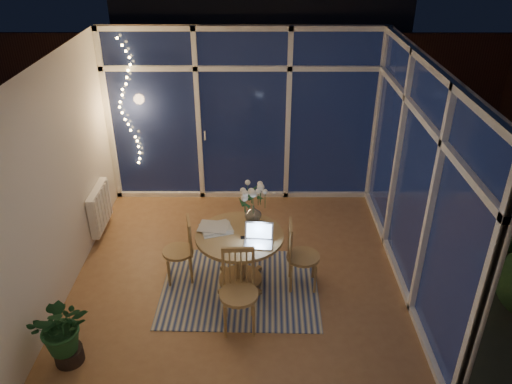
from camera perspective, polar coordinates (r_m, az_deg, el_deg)
floor at (r=6.26m, az=-1.78°, el=-9.20°), size 4.00×4.00×0.00m
ceiling at (r=5.09m, az=-2.23°, el=14.50°), size 4.00×4.00×0.00m
wall_back at (r=7.38m, az=-1.46°, el=8.61°), size 4.00×0.04×2.60m
wall_front at (r=3.90m, az=-2.98°, el=-12.35°), size 4.00×0.04×2.60m
wall_left at (r=5.97m, az=-21.53°, el=1.33°), size 0.04×4.00×2.60m
wall_right at (r=5.83m, az=18.06°, el=1.31°), size 0.04×4.00×2.60m
window_wall_back at (r=7.35m, az=-1.47°, el=8.50°), size 4.00×0.10×2.60m
window_wall_right at (r=5.82m, az=17.69°, el=1.31°), size 0.10×4.00×2.60m
radiator at (r=7.11m, az=-17.44°, el=-1.71°), size 0.10×0.70×0.58m
fairy_lights at (r=7.43m, az=-14.52°, el=9.66°), size 0.24×0.10×1.85m
garden_patio at (r=10.67m, az=1.75°, el=7.37°), size 12.00×6.00×0.10m
garden_fence at (r=10.84m, az=-0.95°, el=13.08°), size 11.00×0.08×1.80m
garden_shrubs at (r=9.05m, az=-6.27°, el=6.61°), size 0.90×0.90×0.90m
rug at (r=6.04m, az=-1.82°, el=-10.81°), size 1.87×1.51×0.01m
dining_table at (r=5.91m, az=-1.84°, el=-7.65°), size 1.04×1.04×0.69m
chair_left at (r=6.00m, az=-8.91°, el=-6.57°), size 0.46×0.46×0.84m
chair_right at (r=5.83m, az=5.43°, el=-7.19°), size 0.42×0.42×0.88m
chair_front at (r=5.26m, az=-1.98°, el=-11.42°), size 0.45×0.45×0.93m
laptop at (r=5.48m, az=0.25°, el=-5.02°), size 0.34×0.30×0.23m
flower_vase at (r=5.90m, az=-0.35°, el=-2.44°), size 0.21×0.21×0.21m
bowl at (r=5.79m, az=0.82°, el=-4.13°), size 0.16×0.16×0.04m
newspapers at (r=5.81m, az=-4.65°, el=-4.16°), size 0.37×0.30×0.02m
phone at (r=5.65m, az=-1.24°, el=-5.22°), size 0.11×0.06×0.01m
potted_plant at (r=5.29m, az=-21.14°, el=-14.73°), size 0.64×0.59×0.76m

